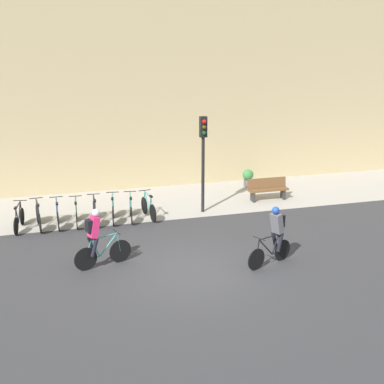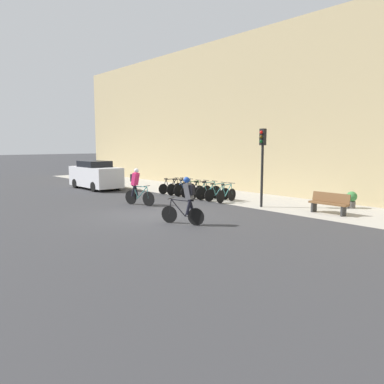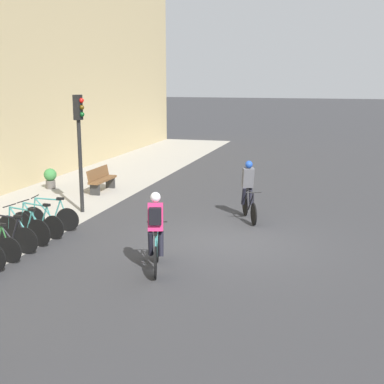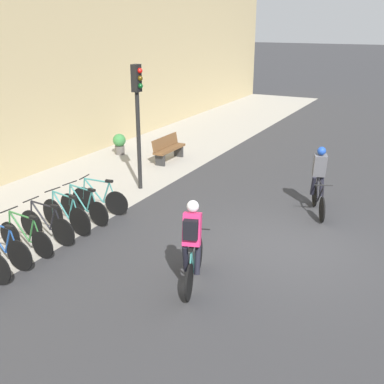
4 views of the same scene
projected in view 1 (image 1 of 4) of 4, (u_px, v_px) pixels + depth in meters
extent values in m
plane|color=#333335|center=(193.00, 272.00, 15.24)|extent=(200.00, 200.00, 0.00)
cube|color=#A39E93|center=(147.00, 203.00, 21.46)|extent=(44.00, 4.50, 0.01)
cube|color=tan|center=(132.00, 77.00, 22.46)|extent=(44.00, 0.60, 9.62)
cylinder|color=black|center=(120.00, 251.00, 15.81)|extent=(0.67, 0.24, 0.69)
cylinder|color=black|center=(86.00, 259.00, 15.24)|extent=(0.67, 0.24, 0.69)
cylinder|color=teal|center=(108.00, 245.00, 15.54)|extent=(0.58, 0.21, 0.62)
cylinder|color=teal|center=(96.00, 248.00, 15.33)|extent=(0.28, 0.12, 0.58)
cylinder|color=teal|center=(104.00, 236.00, 15.40)|extent=(0.78, 0.27, 0.07)
cylinder|color=teal|center=(93.00, 258.00, 15.36)|extent=(0.43, 0.16, 0.05)
cylinder|color=teal|center=(88.00, 249.00, 15.22)|extent=(0.23, 0.10, 0.56)
cylinder|color=teal|center=(119.00, 242.00, 15.71)|extent=(0.13, 0.07, 0.59)
cylinder|color=black|center=(117.00, 232.00, 15.59)|extent=(0.16, 0.45, 0.03)
cube|color=black|center=(91.00, 238.00, 15.18)|extent=(0.21, 0.14, 0.06)
cube|color=#E52866|center=(94.00, 227.00, 15.14)|extent=(0.40, 0.40, 0.63)
sphere|color=silver|center=(96.00, 213.00, 15.06)|extent=(0.27, 0.27, 0.22)
cylinder|color=black|center=(95.00, 247.00, 15.19)|extent=(0.29, 0.19, 0.56)
cylinder|color=black|center=(92.00, 245.00, 15.36)|extent=(0.26, 0.18, 0.56)
cube|color=black|center=(89.00, 226.00, 15.05)|extent=(0.21, 0.29, 0.36)
cylinder|color=black|center=(256.00, 259.00, 15.28)|extent=(0.61, 0.28, 0.64)
cylinder|color=black|center=(282.00, 250.00, 15.94)|extent=(0.61, 0.28, 0.64)
cylinder|color=black|center=(266.00, 247.00, 15.42)|extent=(0.57, 0.27, 0.62)
cylinder|color=black|center=(275.00, 244.00, 15.67)|extent=(0.27, 0.15, 0.58)
cylinder|color=black|center=(269.00, 237.00, 15.42)|extent=(0.77, 0.36, 0.07)
cylinder|color=black|center=(277.00, 252.00, 15.81)|extent=(0.42, 0.20, 0.05)
cylinder|color=black|center=(281.00, 242.00, 15.80)|extent=(0.22, 0.12, 0.56)
cylinder|color=black|center=(258.00, 250.00, 15.22)|extent=(0.13, 0.08, 0.59)
cylinder|color=black|center=(259.00, 238.00, 15.16)|extent=(0.21, 0.43, 0.03)
cube|color=black|center=(279.00, 233.00, 15.66)|extent=(0.22, 0.15, 0.06)
cube|color=#5B5B60|center=(277.00, 223.00, 15.50)|extent=(0.42, 0.42, 0.63)
sphere|color=#1E47AD|center=(276.00, 210.00, 15.34)|extent=(0.29, 0.29, 0.22)
cylinder|color=black|center=(274.00, 240.00, 15.78)|extent=(0.30, 0.21, 0.56)
cylinder|color=black|center=(280.00, 242.00, 15.61)|extent=(0.26, 0.19, 0.56)
cube|color=black|center=(280.00, 221.00, 15.57)|extent=(0.23, 0.29, 0.36)
cylinder|color=black|center=(22.00, 216.00, 18.95)|extent=(0.14, 0.61, 0.61)
cylinder|color=black|center=(16.00, 226.00, 17.98)|extent=(0.14, 0.61, 0.61)
cylinder|color=black|center=(19.00, 212.00, 18.54)|extent=(0.14, 0.56, 0.62)
cylinder|color=black|center=(17.00, 216.00, 18.18)|extent=(0.09, 0.26, 0.58)
cylinder|color=black|center=(18.00, 205.00, 18.35)|extent=(0.17, 0.75, 0.07)
cylinder|color=black|center=(17.00, 224.00, 18.18)|extent=(0.10, 0.41, 0.05)
cylinder|color=black|center=(16.00, 218.00, 17.99)|extent=(0.07, 0.22, 0.56)
cylinder|color=black|center=(21.00, 209.00, 18.83)|extent=(0.06, 0.12, 0.59)
cylinder|color=black|center=(20.00, 200.00, 18.70)|extent=(0.46, 0.11, 0.03)
cube|color=black|center=(16.00, 208.00, 17.99)|extent=(0.11, 0.21, 0.06)
cylinder|color=black|center=(37.00, 214.00, 19.09)|extent=(0.09, 0.68, 0.68)
cylinder|color=black|center=(40.00, 223.00, 18.16)|extent=(0.09, 0.68, 0.68)
cylinder|color=black|center=(37.00, 209.00, 18.69)|extent=(0.09, 0.57, 0.62)
cylinder|color=black|center=(39.00, 213.00, 18.35)|extent=(0.06, 0.27, 0.58)
cylinder|color=black|center=(37.00, 203.00, 18.51)|extent=(0.10, 0.77, 0.07)
cylinder|color=black|center=(39.00, 222.00, 18.35)|extent=(0.07, 0.42, 0.05)
cylinder|color=black|center=(39.00, 215.00, 18.17)|extent=(0.05, 0.22, 0.56)
cylinder|color=black|center=(37.00, 207.00, 18.97)|extent=(0.05, 0.12, 0.59)
cylinder|color=black|center=(36.00, 198.00, 18.84)|extent=(0.46, 0.07, 0.03)
cube|color=black|center=(38.00, 205.00, 18.16)|extent=(0.10, 0.21, 0.06)
cylinder|color=black|center=(57.00, 213.00, 19.25)|extent=(0.04, 0.67, 0.67)
cylinder|color=black|center=(58.00, 222.00, 18.35)|extent=(0.04, 0.67, 0.67)
cylinder|color=#1E478C|center=(57.00, 208.00, 18.86)|extent=(0.04, 0.54, 0.62)
cylinder|color=#1E478C|center=(57.00, 212.00, 18.53)|extent=(0.04, 0.25, 0.58)
cylinder|color=#1E478C|center=(57.00, 201.00, 18.68)|extent=(0.04, 0.73, 0.07)
cylinder|color=#1E478C|center=(58.00, 220.00, 18.53)|extent=(0.03, 0.39, 0.05)
cylinder|color=#1E478C|center=(58.00, 213.00, 18.35)|extent=(0.03, 0.21, 0.56)
cylinder|color=#1E478C|center=(57.00, 205.00, 19.13)|extent=(0.04, 0.11, 0.58)
cylinder|color=black|center=(56.00, 197.00, 19.00)|extent=(0.46, 0.03, 0.03)
cube|color=black|center=(57.00, 204.00, 18.34)|extent=(0.08, 0.20, 0.06)
cylinder|color=black|center=(76.00, 212.00, 19.45)|extent=(0.07, 0.61, 0.61)
cylinder|color=black|center=(77.00, 221.00, 18.50)|extent=(0.07, 0.61, 0.61)
cylinder|color=#2D6B33|center=(76.00, 207.00, 19.05)|extent=(0.07, 0.56, 0.62)
cylinder|color=#2D6B33|center=(76.00, 211.00, 18.70)|extent=(0.06, 0.26, 0.58)
cylinder|color=#2D6B33|center=(76.00, 201.00, 18.86)|extent=(0.09, 0.75, 0.07)
cylinder|color=#2D6B33|center=(77.00, 219.00, 18.69)|extent=(0.06, 0.41, 0.05)
cylinder|color=#2D6B33|center=(76.00, 212.00, 18.51)|extent=(0.04, 0.21, 0.56)
cylinder|color=#2D6B33|center=(76.00, 205.00, 19.33)|extent=(0.04, 0.12, 0.58)
cylinder|color=black|center=(75.00, 196.00, 19.20)|extent=(0.46, 0.06, 0.03)
cube|color=black|center=(76.00, 203.00, 18.51)|extent=(0.09, 0.20, 0.06)
cylinder|color=black|center=(94.00, 210.00, 19.60)|extent=(0.06, 0.66, 0.66)
cylinder|color=black|center=(96.00, 218.00, 18.68)|extent=(0.06, 0.66, 0.66)
cylinder|color=black|center=(94.00, 205.00, 19.21)|extent=(0.06, 0.54, 0.62)
cylinder|color=black|center=(95.00, 209.00, 18.87)|extent=(0.05, 0.26, 0.58)
cylinder|color=black|center=(94.00, 198.00, 19.03)|extent=(0.06, 0.73, 0.07)
cylinder|color=black|center=(96.00, 217.00, 18.87)|extent=(0.04, 0.40, 0.05)
cylinder|color=black|center=(95.00, 210.00, 18.69)|extent=(0.04, 0.21, 0.56)
cylinder|color=black|center=(94.00, 203.00, 19.48)|extent=(0.04, 0.12, 0.58)
cylinder|color=black|center=(93.00, 194.00, 19.35)|extent=(0.46, 0.04, 0.03)
cube|color=black|center=(95.00, 201.00, 18.68)|extent=(0.09, 0.20, 0.06)
cylinder|color=black|center=(113.00, 208.00, 19.76)|extent=(0.13, 0.70, 0.70)
cylinder|color=black|center=(113.00, 216.00, 18.85)|extent=(0.13, 0.70, 0.70)
cylinder|color=teal|center=(113.00, 203.00, 19.37)|extent=(0.11, 0.53, 0.62)
cylinder|color=teal|center=(113.00, 206.00, 19.04)|extent=(0.07, 0.25, 0.58)
cylinder|color=teal|center=(112.00, 196.00, 19.19)|extent=(0.14, 0.71, 0.07)
cylinder|color=teal|center=(113.00, 215.00, 19.03)|extent=(0.09, 0.39, 0.05)
cylinder|color=teal|center=(113.00, 208.00, 18.85)|extent=(0.06, 0.21, 0.56)
cylinder|color=teal|center=(113.00, 201.00, 19.64)|extent=(0.05, 0.12, 0.58)
cylinder|color=black|center=(112.00, 192.00, 19.51)|extent=(0.46, 0.09, 0.03)
cube|color=black|center=(112.00, 199.00, 18.85)|extent=(0.11, 0.21, 0.06)
cylinder|color=black|center=(130.00, 207.00, 19.98)|extent=(0.12, 0.64, 0.64)
cylinder|color=black|center=(132.00, 216.00, 18.99)|extent=(0.12, 0.64, 0.64)
cylinder|color=teal|center=(131.00, 202.00, 19.56)|extent=(0.11, 0.57, 0.62)
cylinder|color=teal|center=(131.00, 206.00, 19.20)|extent=(0.07, 0.27, 0.58)
cylinder|color=teal|center=(130.00, 196.00, 19.37)|extent=(0.14, 0.77, 0.07)
cylinder|color=teal|center=(131.00, 214.00, 19.19)|extent=(0.08, 0.42, 0.05)
cylinder|color=teal|center=(131.00, 207.00, 19.00)|extent=(0.06, 0.22, 0.56)
cylinder|color=teal|center=(130.00, 200.00, 19.86)|extent=(0.05, 0.12, 0.59)
cylinder|color=black|center=(130.00, 191.00, 19.72)|extent=(0.46, 0.09, 0.03)
cube|color=black|center=(131.00, 198.00, 19.00)|extent=(0.10, 0.21, 0.06)
cylinder|color=black|center=(144.00, 206.00, 20.09)|extent=(0.12, 0.65, 0.65)
cylinder|color=black|center=(153.00, 213.00, 19.22)|extent=(0.12, 0.65, 0.65)
cylinder|color=teal|center=(147.00, 201.00, 19.71)|extent=(0.11, 0.54, 0.62)
cylinder|color=teal|center=(150.00, 204.00, 19.39)|extent=(0.07, 0.26, 0.58)
cylinder|color=teal|center=(148.00, 194.00, 19.54)|extent=(0.13, 0.73, 0.07)
cylinder|color=teal|center=(151.00, 212.00, 19.39)|extent=(0.08, 0.40, 0.05)
cylinder|color=teal|center=(152.00, 205.00, 19.22)|extent=(0.06, 0.21, 0.56)
cylinder|color=teal|center=(144.00, 198.00, 19.97)|extent=(0.05, 0.12, 0.58)
cylinder|color=black|center=(145.00, 190.00, 19.84)|extent=(0.46, 0.09, 0.03)
cube|color=black|center=(151.00, 196.00, 19.21)|extent=(0.10, 0.21, 0.06)
cylinder|color=black|center=(203.00, 165.00, 19.91)|extent=(0.12, 0.12, 3.65)
cube|color=black|center=(203.00, 127.00, 19.50)|extent=(0.26, 0.20, 0.76)
sphere|color=red|center=(204.00, 122.00, 19.32)|extent=(0.15, 0.15, 0.15)
sphere|color=#4C380A|center=(204.00, 127.00, 19.38)|extent=(0.15, 0.15, 0.15)
sphere|color=#0C4719|center=(204.00, 133.00, 19.44)|extent=(0.15, 0.15, 0.15)
cube|color=brown|center=(268.00, 190.00, 21.72)|extent=(1.67, 0.40, 0.08)
cube|color=brown|center=(267.00, 183.00, 21.82)|extent=(1.67, 0.12, 0.40)
cube|color=#2D2D2D|center=(253.00, 196.00, 21.61)|extent=(0.08, 0.36, 0.45)
cube|color=#2D2D2D|center=(283.00, 194.00, 21.96)|extent=(0.08, 0.36, 0.45)
cylinder|color=#56514C|center=(248.00, 183.00, 23.79)|extent=(0.36, 0.36, 0.32)
sphere|color=#387A3D|center=(248.00, 175.00, 23.68)|extent=(0.48, 0.48, 0.48)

